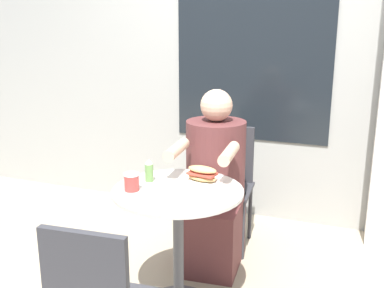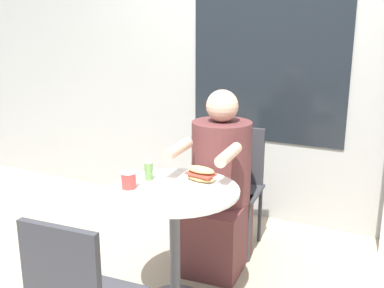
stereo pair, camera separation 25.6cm
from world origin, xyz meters
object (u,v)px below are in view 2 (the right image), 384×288
(cafe_table, at_px, (175,222))
(diner_chair, at_px, (237,176))
(sandwich_on_plate, at_px, (201,176))
(condiment_bottle, at_px, (149,169))
(seated_diner, at_px, (219,193))
(drink_cup, at_px, (129,180))

(cafe_table, distance_m, diner_chair, 0.91)
(sandwich_on_plate, height_order, condiment_bottle, condiment_bottle)
(seated_diner, height_order, condiment_bottle, seated_diner)
(cafe_table, relative_size, diner_chair, 0.84)
(diner_chair, distance_m, condiment_bottle, 0.92)
(seated_diner, xyz_separation_m, condiment_bottle, (-0.22, -0.50, 0.28))
(sandwich_on_plate, bearing_deg, drink_cup, -139.45)
(cafe_table, xyz_separation_m, sandwich_on_plate, (0.08, 0.15, 0.23))
(cafe_table, relative_size, seated_diner, 0.61)
(diner_chair, height_order, sandwich_on_plate, diner_chair)
(cafe_table, bearing_deg, drink_cup, -154.16)
(diner_chair, bearing_deg, condiment_bottle, 70.83)
(cafe_table, bearing_deg, condiment_bottle, 163.36)
(cafe_table, xyz_separation_m, condiment_bottle, (-0.20, 0.06, 0.26))
(cafe_table, bearing_deg, diner_chair, 89.55)
(condiment_bottle, bearing_deg, sandwich_on_plate, 18.24)
(seated_diner, xyz_separation_m, drink_cup, (-0.24, -0.67, 0.27))
(sandwich_on_plate, xyz_separation_m, condiment_bottle, (-0.29, -0.09, 0.02))
(sandwich_on_plate, bearing_deg, cafe_table, -118.56)
(cafe_table, height_order, sandwich_on_plate, sandwich_on_plate)
(sandwich_on_plate, relative_size, drink_cup, 2.45)
(cafe_table, distance_m, seated_diner, 0.56)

